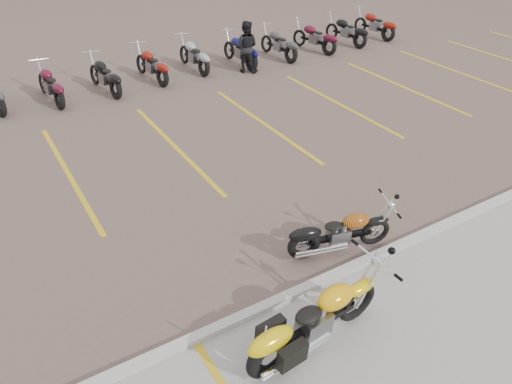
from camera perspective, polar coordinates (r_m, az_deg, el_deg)
ground at (r=10.04m, az=-0.08°, el=-3.96°), size 100.00×100.00×0.00m
curb at (r=8.76m, az=6.85°, el=-10.37°), size 60.00×0.18×0.12m
parking_stripes at (r=13.10m, az=-9.24°, el=5.14°), size 38.00×5.50×0.01m
yellow_cruiser at (r=7.53m, az=6.34°, el=-14.60°), size 2.47×0.43×1.01m
flame_cruiser at (r=9.30m, az=9.22°, el=-4.71°), size 1.99×0.66×0.84m
person_b at (r=17.88m, az=-1.15°, el=16.26°), size 1.08×1.06×1.75m
bg_bike_row at (r=17.31m, az=-14.65°, el=13.52°), size 22.29×2.05×1.10m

